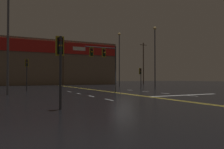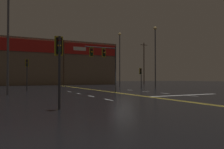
% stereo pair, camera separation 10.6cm
% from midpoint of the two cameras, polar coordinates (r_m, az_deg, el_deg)
% --- Properties ---
extents(ground_plane, '(200.00, 200.00, 0.00)m').
position_cam_midpoint_polar(ground_plane, '(22.55, 2.89, -4.98)').
color(ground_plane, black).
extents(road_markings, '(12.21, 60.00, 0.01)m').
position_cam_midpoint_polar(road_markings, '(22.24, 5.38, -5.02)').
color(road_markings, gold).
rests_on(road_markings, ground).
extents(traffic_signal_median, '(3.65, 0.36, 5.14)m').
position_cam_midpoint_polar(traffic_signal_median, '(23.66, -2.15, 4.64)').
color(traffic_signal_median, '#38383D').
rests_on(traffic_signal_median, ground).
extents(traffic_signal_corner_northwest, '(0.42, 0.36, 3.99)m').
position_cam_midpoint_polar(traffic_signal_corner_northwest, '(29.25, -21.23, 1.73)').
color(traffic_signal_corner_northwest, '#38383D').
rests_on(traffic_signal_corner_northwest, ground).
extents(traffic_signal_corner_southwest, '(0.42, 0.36, 3.68)m').
position_cam_midpoint_polar(traffic_signal_corner_southwest, '(11.35, -13.42, 4.90)').
color(traffic_signal_corner_southwest, '#38383D').
rests_on(traffic_signal_corner_southwest, ground).
extents(traffic_signal_corner_northeast, '(0.42, 0.36, 3.23)m').
position_cam_midpoint_polar(traffic_signal_corner_northeast, '(35.26, 7.62, 0.27)').
color(traffic_signal_corner_northeast, '#38383D').
rests_on(traffic_signal_corner_northeast, ground).
extents(streetlight_near_right, '(0.56, 0.56, 12.28)m').
position_cam_midpoint_polar(streetlight_near_right, '(23.66, -25.36, 13.79)').
color(streetlight_near_right, '#59595E').
rests_on(streetlight_near_right, ground).
extents(streetlight_median_approach, '(0.56, 0.56, 10.91)m').
position_cam_midpoint_polar(streetlight_median_approach, '(44.70, 2.10, 5.72)').
color(streetlight_median_approach, '#59595E').
rests_on(streetlight_median_approach, ground).
extents(streetlight_far_left, '(0.56, 0.56, 10.42)m').
position_cam_midpoint_polar(streetlight_far_left, '(38.16, 11.31, 6.51)').
color(streetlight_far_left, '#59595E').
rests_on(streetlight_far_left, ground).
extents(building_backdrop, '(31.35, 10.23, 10.81)m').
position_cam_midpoint_polar(building_backdrop, '(57.98, -15.12, 2.79)').
color(building_backdrop, '#7A6651').
rests_on(building_backdrop, ground).
extents(utility_pole_row, '(48.83, 0.26, 12.18)m').
position_cam_midpoint_polar(utility_pole_row, '(51.18, -13.90, 3.83)').
color(utility_pole_row, '#4C3828').
rests_on(utility_pole_row, ground).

